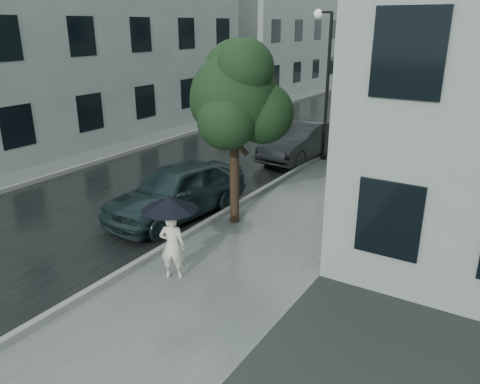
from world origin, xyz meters
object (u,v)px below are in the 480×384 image
Objects in this scene: street_tree at (236,97)px; car_far at (300,141)px; pedestrian at (172,246)px; car_near at (177,191)px; lamp_post at (324,77)px.

street_tree reaches higher than car_far.
pedestrian is at bearing -81.40° from street_tree.
car_near reaches higher than pedestrian.
car_far is (-0.67, -0.44, -2.45)m from lamp_post.
car_near is (-1.07, -7.63, -2.42)m from lamp_post.
pedestrian is 3.38m from car_near.
car_near reaches higher than car_far.
car_far is (-1.66, 9.88, -0.02)m from pedestrian.
street_tree is at bearing -105.70° from pedestrian.
street_tree is at bearing -75.11° from car_far.
car_near is 7.20m from car_far.
lamp_post is at bearing 38.08° from car_far.
street_tree is 7.06m from lamp_post.
car_far is (0.40, 7.19, -0.03)m from car_near.
street_tree reaches higher than pedestrian.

